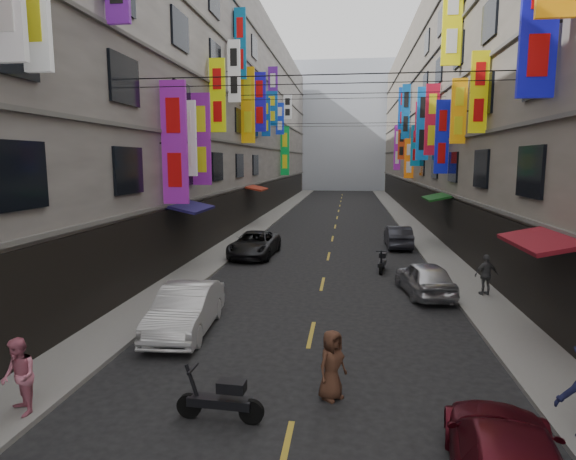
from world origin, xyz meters
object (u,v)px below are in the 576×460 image
(car_left_mid, at_px, (186,309))
(car_right_far, at_px, (398,237))
(pedestrian_rfar, at_px, (486,275))
(car_right_mid, at_px, (425,278))
(pedestrian_crossing, at_px, (332,365))
(car_left_far, at_px, (254,244))
(pedestrian_lfar, at_px, (19,377))
(scooter_crossing, at_px, (221,400))
(scooter_far_right, at_px, (382,262))

(car_left_mid, relative_size, car_right_far, 1.08)
(car_right_far, xyz_separation_m, pedestrian_rfar, (2.24, -10.48, 0.24))
(car_right_mid, xyz_separation_m, pedestrian_crossing, (-3.25, -8.65, 0.10))
(car_left_mid, distance_m, car_left_far, 11.74)
(car_left_mid, xyz_separation_m, pedestrian_crossing, (4.53, -3.58, 0.06))
(car_right_mid, bearing_deg, car_left_mid, 24.86)
(pedestrian_lfar, height_order, pedestrian_crossing, pedestrian_lfar)
(scooter_crossing, bearing_deg, scooter_far_right, -13.07)
(scooter_crossing, height_order, pedestrian_crossing, pedestrian_crossing)
(scooter_far_right, relative_size, pedestrian_lfar, 1.15)
(scooter_far_right, relative_size, car_left_mid, 0.42)
(car_right_far, bearing_deg, scooter_crossing, 74.27)
(pedestrian_crossing, bearing_deg, car_left_mid, 92.03)
(pedestrian_crossing, bearing_deg, pedestrian_rfar, 7.62)
(car_left_mid, xyz_separation_m, pedestrian_rfar, (10.02, 4.98, 0.19))
(pedestrian_rfar, bearing_deg, car_left_far, -49.58)
(car_right_mid, height_order, car_right_far, car_right_mid)
(pedestrian_rfar, bearing_deg, car_right_mid, -18.53)
(scooter_crossing, distance_m, car_right_far, 20.95)
(scooter_crossing, relative_size, car_left_mid, 0.42)
(scooter_crossing, bearing_deg, pedestrian_crossing, -57.44)
(scooter_crossing, height_order, pedestrian_lfar, pedestrian_lfar)
(car_right_far, bearing_deg, pedestrian_lfar, 64.78)
(scooter_crossing, xyz_separation_m, car_left_mid, (-2.39, 4.78, 0.27))
(car_left_mid, bearing_deg, car_right_mid, 29.77)
(car_left_far, distance_m, pedestrian_rfar, 12.27)
(scooter_far_right, distance_m, car_right_far, 6.61)
(scooter_crossing, distance_m, pedestrian_crossing, 2.48)
(car_left_mid, relative_size, car_left_far, 0.90)
(pedestrian_crossing, bearing_deg, pedestrian_lfar, 145.43)
(scooter_crossing, height_order, car_right_mid, car_right_mid)
(car_left_mid, xyz_separation_m, pedestrian_lfar, (-1.61, -5.24, 0.19))
(car_left_mid, xyz_separation_m, car_right_far, (7.79, 15.46, -0.06))
(scooter_crossing, bearing_deg, car_right_mid, -25.40)
(car_left_mid, distance_m, pedestrian_crossing, 5.78)
(scooter_far_right, relative_size, car_right_mid, 0.46)
(car_left_far, distance_m, pedestrian_lfar, 17.03)
(scooter_crossing, bearing_deg, car_left_far, 12.28)
(car_left_mid, distance_m, car_right_mid, 9.29)
(scooter_crossing, height_order, car_left_far, car_left_far)
(car_left_far, xyz_separation_m, car_right_far, (8.00, 3.73, -0.01))
(scooter_crossing, height_order, scooter_far_right, same)
(car_right_far, distance_m, pedestrian_rfar, 10.72)
(scooter_far_right, bearing_deg, car_right_mid, 117.62)
(car_left_mid, height_order, pedestrian_rfar, pedestrian_rfar)
(car_left_mid, height_order, pedestrian_lfar, pedestrian_lfar)
(pedestrian_rfar, bearing_deg, scooter_crossing, 35.80)
(pedestrian_crossing, bearing_deg, scooter_crossing, 159.53)
(car_right_mid, xyz_separation_m, car_right_far, (0.00, 10.39, -0.01))
(pedestrian_rfar, bearing_deg, pedestrian_crossing, 41.17)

